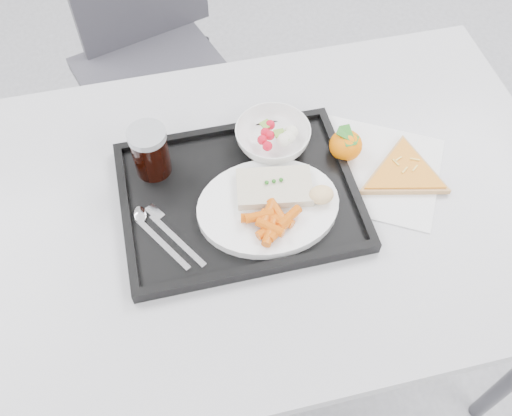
{
  "coord_description": "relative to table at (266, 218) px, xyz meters",
  "views": [
    {
      "loc": [
        -0.17,
        -0.32,
        1.66
      ],
      "look_at": [
        -0.03,
        0.27,
        0.77
      ],
      "focal_mm": 40.0,
      "sensor_mm": 36.0,
      "label": 1
    }
  ],
  "objects": [
    {
      "name": "napkin",
      "position": [
        0.23,
        0.02,
        0.07
      ],
      "size": [
        0.34,
        0.33,
        0.0
      ],
      "color": "silver",
      "rests_on": "table"
    },
    {
      "name": "bread_roll",
      "position": [
        0.09,
        -0.05,
        0.12
      ],
      "size": [
        0.05,
        0.04,
        0.03
      ],
      "color": "#D6B782",
      "rests_on": "dinner_plate"
    },
    {
      "name": "tray",
      "position": [
        -0.05,
        0.01,
        0.08
      ],
      "size": [
        0.45,
        0.35,
        0.03
      ],
      "color": "black",
      "rests_on": "table"
    },
    {
      "name": "cutlery",
      "position": [
        -0.21,
        -0.03,
        0.08
      ],
      "size": [
        0.13,
        0.16,
        0.01
      ],
      "color": "silver",
      "rests_on": "tray"
    },
    {
      "name": "carrot_pile",
      "position": [
        -0.01,
        -0.08,
        0.11
      ],
      "size": [
        0.11,
        0.09,
        0.03
      ],
      "color": "#CD5209",
      "rests_on": "dinner_plate"
    },
    {
      "name": "salad_bowl",
      "position": [
        0.04,
        0.12,
        0.11
      ],
      "size": [
        0.15,
        0.15,
        0.05
      ],
      "color": "white",
      "rests_on": "tray"
    },
    {
      "name": "fish_fillet",
      "position": [
        0.01,
        -0.01,
        0.11
      ],
      "size": [
        0.15,
        0.11,
        0.03
      ],
      "color": "beige",
      "rests_on": "dinner_plate"
    },
    {
      "name": "room",
      "position": [
        0.0,
        -0.3,
        0.72
      ],
      "size": [
        6.04,
        7.04,
        2.84
      ],
      "color": "gray",
      "rests_on": "ground"
    },
    {
      "name": "cola_glass",
      "position": [
        -0.2,
        0.11,
        0.14
      ],
      "size": [
        0.07,
        0.07,
        0.11
      ],
      "color": "black",
      "rests_on": "tray"
    },
    {
      "name": "tangerine",
      "position": [
        0.18,
        0.07,
        0.1
      ],
      "size": [
        0.09,
        0.09,
        0.07
      ],
      "color": "#FFA711",
      "rests_on": "napkin"
    },
    {
      "name": "salad_contents",
      "position": [
        0.05,
        0.11,
        0.12
      ],
      "size": [
        0.09,
        0.08,
        0.02
      ],
      "color": "red",
      "rests_on": "salad_bowl"
    },
    {
      "name": "chair",
      "position": [
        -0.16,
        0.79,
        -0.15
      ],
      "size": [
        0.53,
        0.53,
        0.93
      ],
      "color": "#34343A",
      "rests_on": "ground"
    },
    {
      "name": "table",
      "position": [
        0.0,
        0.0,
        0.0
      ],
      "size": [
        1.2,
        0.8,
        0.75
      ],
      "color": "silver",
      "rests_on": "ground"
    },
    {
      "name": "dinner_plate",
      "position": [
        -0.01,
        -0.03,
        0.09
      ],
      "size": [
        0.27,
        0.27,
        0.02
      ],
      "color": "white",
      "rests_on": "tray"
    },
    {
      "name": "pizza_slice",
      "position": [
        0.28,
        -0.01,
        0.08
      ],
      "size": [
        0.26,
        0.26,
        0.02
      ],
      "color": "tan",
      "rests_on": "napkin"
    }
  ]
}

